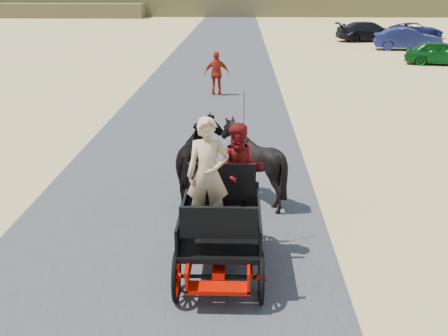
{
  "coord_description": "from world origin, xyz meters",
  "views": [
    {
      "loc": [
        1.36,
        -9.14,
        4.5
      ],
      "look_at": [
        1.06,
        0.52,
        1.2
      ],
      "focal_mm": 45.0,
      "sensor_mm": 36.0,
      "label": 1
    }
  ],
  "objects_px": {
    "horse_left": "(200,162)",
    "car_d": "(416,30)",
    "car_c": "(369,32)",
    "horse_right": "(253,162)",
    "car_b": "(408,39)",
    "pedestrian": "(217,73)",
    "carriage": "(221,250)",
    "car_a": "(441,53)"
  },
  "relations": [
    {
      "from": "horse_left",
      "to": "car_d",
      "type": "height_order",
      "value": "horse_left"
    },
    {
      "from": "car_c",
      "to": "car_d",
      "type": "distance_m",
      "value": 4.95
    },
    {
      "from": "horse_right",
      "to": "car_b",
      "type": "height_order",
      "value": "horse_right"
    },
    {
      "from": "horse_right",
      "to": "car_c",
      "type": "bearing_deg",
      "value": -106.19
    },
    {
      "from": "pedestrian",
      "to": "car_b",
      "type": "relative_size",
      "value": 0.41
    },
    {
      "from": "horse_left",
      "to": "car_b",
      "type": "height_order",
      "value": "horse_left"
    },
    {
      "from": "carriage",
      "to": "car_d",
      "type": "distance_m",
      "value": 39.51
    },
    {
      "from": "horse_right",
      "to": "car_a",
      "type": "xyz_separation_m",
      "value": [
        10.45,
        19.78,
        -0.21
      ]
    },
    {
      "from": "horse_left",
      "to": "car_b",
      "type": "distance_m",
      "value": 28.63
    },
    {
      "from": "car_d",
      "to": "horse_left",
      "type": "bearing_deg",
      "value": 168.48
    },
    {
      "from": "car_c",
      "to": "car_d",
      "type": "xyz_separation_m",
      "value": [
        4.15,
        2.69,
        -0.13
      ]
    },
    {
      "from": "carriage",
      "to": "car_c",
      "type": "bearing_deg",
      "value": 74.3
    },
    {
      "from": "carriage",
      "to": "pedestrian",
      "type": "distance_m",
      "value": 14.24
    },
    {
      "from": "horse_left",
      "to": "car_d",
      "type": "relative_size",
      "value": 0.49
    },
    {
      "from": "carriage",
      "to": "horse_left",
      "type": "xyz_separation_m",
      "value": [
        -0.55,
        3.0,
        0.49
      ]
    },
    {
      "from": "horse_right",
      "to": "car_d",
      "type": "relative_size",
      "value": 0.41
    },
    {
      "from": "carriage",
      "to": "car_a",
      "type": "distance_m",
      "value": 25.3
    },
    {
      "from": "horse_right",
      "to": "car_c",
      "type": "relative_size",
      "value": 0.35
    },
    {
      "from": "horse_left",
      "to": "car_d",
      "type": "bearing_deg",
      "value": -112.86
    },
    {
      "from": "car_a",
      "to": "car_c",
      "type": "bearing_deg",
      "value": 19.96
    },
    {
      "from": "horse_left",
      "to": "horse_right",
      "type": "height_order",
      "value": "horse_right"
    },
    {
      "from": "carriage",
      "to": "car_c",
      "type": "xyz_separation_m",
      "value": [
        9.65,
        34.33,
        0.35
      ]
    },
    {
      "from": "carriage",
      "to": "car_d",
      "type": "relative_size",
      "value": 0.58
    },
    {
      "from": "pedestrian",
      "to": "car_d",
      "type": "xyz_separation_m",
      "value": [
        14.47,
        22.81,
        -0.29
      ]
    },
    {
      "from": "carriage",
      "to": "horse_left",
      "type": "relative_size",
      "value": 1.2
    },
    {
      "from": "horse_right",
      "to": "pedestrian",
      "type": "xyz_separation_m",
      "value": [
        -1.23,
        11.21,
        0.01
      ]
    },
    {
      "from": "carriage",
      "to": "horse_right",
      "type": "xyz_separation_m",
      "value": [
        0.55,
        3.0,
        0.49
      ]
    },
    {
      "from": "horse_left",
      "to": "horse_right",
      "type": "distance_m",
      "value": 1.1
    },
    {
      "from": "pedestrian",
      "to": "car_b",
      "type": "xyz_separation_m",
      "value": [
        11.69,
        14.98,
        -0.16
      ]
    },
    {
      "from": "carriage",
      "to": "car_b",
      "type": "xyz_separation_m",
      "value": [
        11.01,
        29.19,
        0.34
      ]
    },
    {
      "from": "car_b",
      "to": "car_d",
      "type": "xyz_separation_m",
      "value": [
        2.78,
        7.83,
        -0.13
      ]
    },
    {
      "from": "carriage",
      "to": "pedestrian",
      "type": "xyz_separation_m",
      "value": [
        -0.68,
        14.21,
        0.5
      ]
    },
    {
      "from": "horse_right",
      "to": "car_a",
      "type": "height_order",
      "value": "horse_right"
    },
    {
      "from": "carriage",
      "to": "car_a",
      "type": "relative_size",
      "value": 0.64
    },
    {
      "from": "car_a",
      "to": "car_c",
      "type": "xyz_separation_m",
      "value": [
        -1.36,
        11.55,
        0.07
      ]
    },
    {
      "from": "car_b",
      "to": "carriage",
      "type": "bearing_deg",
      "value": 166.38
    },
    {
      "from": "car_b",
      "to": "car_d",
      "type": "bearing_deg",
      "value": -12.49
    },
    {
      "from": "pedestrian",
      "to": "car_b",
      "type": "bearing_deg",
      "value": -134.83
    },
    {
      "from": "car_a",
      "to": "car_d",
      "type": "relative_size",
      "value": 0.9
    },
    {
      "from": "car_d",
      "to": "pedestrian",
      "type": "bearing_deg",
      "value": 158.95
    },
    {
      "from": "horse_left",
      "to": "pedestrian",
      "type": "height_order",
      "value": "pedestrian"
    },
    {
      "from": "horse_right",
      "to": "pedestrian",
      "type": "height_order",
      "value": "pedestrian"
    }
  ]
}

